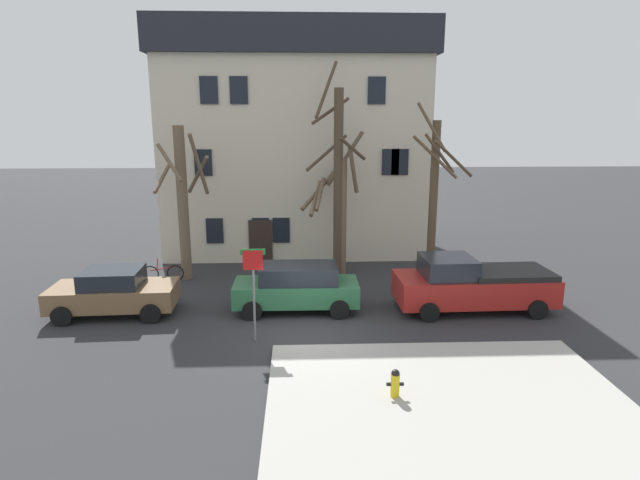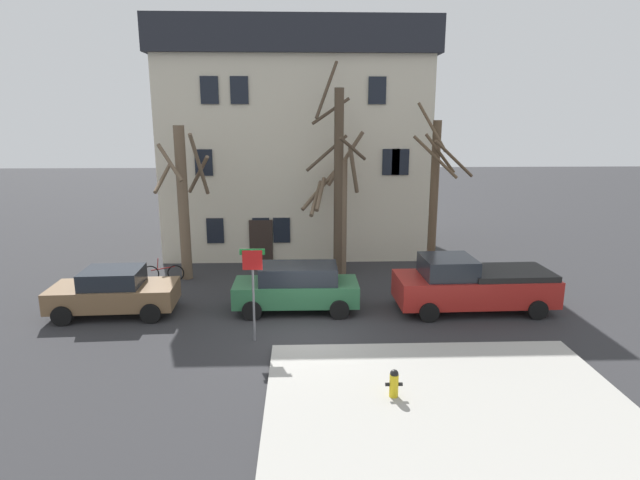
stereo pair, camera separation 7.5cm
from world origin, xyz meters
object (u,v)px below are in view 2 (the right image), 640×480
Objects in this scene: tree_bare_far at (339,209)px; tree_bare_mid at (338,178)px; pickup_truck_red at (473,284)px; car_green_wagon at (297,287)px; street_sign_pole at (253,278)px; building_main at (296,140)px; fire_hydrant at (394,383)px; tree_bare_near at (184,199)px; tree_bare_end at (435,193)px; car_brown_sedan at (114,292)px; bicycle_leaning at (163,273)px.

tree_bare_mid is at bearing -109.77° from tree_bare_far.
tree_bare_mid is at bearing 134.71° from pickup_truck_red.
street_sign_pole is (-1.29, -2.55, 1.16)m from car_green_wagon.
building_main is 18.80× the size of fire_hydrant.
tree_bare_far is (0.06, 0.18, -1.40)m from tree_bare_mid.
tree_bare_end is at bearing -0.07° from tree_bare_near.
pickup_truck_red is at bearing 57.35° from fire_hydrant.
tree_bare_far is 4.15m from tree_bare_end.
street_sign_pole is at bearing -113.43° from tree_bare_far.
tree_bare_near is at bearing 159.24° from pickup_truck_red.
fire_hydrant is at bearing -34.71° from car_brown_sedan.
tree_bare_near is 0.88× the size of tree_bare_end.
tree_bare_mid reaches higher than tree_bare_far.
tree_bare_mid is (1.85, -5.39, -1.39)m from building_main.
pickup_truck_red reaches higher than car_brown_sedan.
pickup_truck_red is (0.44, -4.18, -2.71)m from tree_bare_end.
tree_bare_far is 1.11× the size of pickup_truck_red.
tree_bare_mid is 1.23× the size of tree_bare_end.
street_sign_pole is (-3.11, -7.18, -0.85)m from tree_bare_far.
building_main is 1.45× the size of tree_bare_mid.
tree_bare_end is 1.32× the size of pickup_truck_red.
tree_bare_near is (-4.66, -5.80, -2.23)m from building_main.
car_green_wagon is (0.09, -9.84, -4.81)m from building_main.
tree_bare_end is at bearing 2.04° from bicycle_leaning.
car_green_wagon is 2.52× the size of bicycle_leaning.
tree_bare_far is 3.57× the size of bicycle_leaning.
tree_bare_far is at bearing 66.57° from street_sign_pole.
building_main is 17.07m from fire_hydrant.
tree_bare_end is 1.71× the size of car_brown_sedan.
car_green_wagon is 6.69m from fire_hydrant.
building_main is 3.06× the size of car_brown_sedan.
car_brown_sedan is at bearing -150.84° from tree_bare_mid.
building_main reaches higher than car_green_wagon.
street_sign_pole is (-3.70, 3.67, 1.56)m from fire_hydrant.
bicycle_leaning is at bearing 147.60° from car_green_wagon.
pickup_truck_red is at bearing -46.80° from tree_bare_far.
pickup_truck_red is at bearing -45.29° from tree_bare_mid.
building_main reaches higher than tree_bare_far.
tree_bare_end is 7.63m from car_green_wagon.
tree_bare_end reaches higher than tree_bare_near.
pickup_truck_red is (6.39, -9.99, -4.73)m from building_main.
fire_hydrant is at bearing -68.82° from car_green_wagon.
bicycle_leaning is (-12.00, 3.77, -0.59)m from pickup_truck_red.
tree_bare_mid is 3.12× the size of street_sign_pole.
tree_bare_far is 1.41× the size of car_green_wagon.
building_main reaches higher than car_brown_sedan.
car_brown_sedan is 10.74m from fire_hydrant.
tree_bare_far reaches higher than car_green_wagon.
tree_bare_mid is 2.07× the size of car_green_wagon.
tree_bare_end reaches higher than fire_hydrant.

